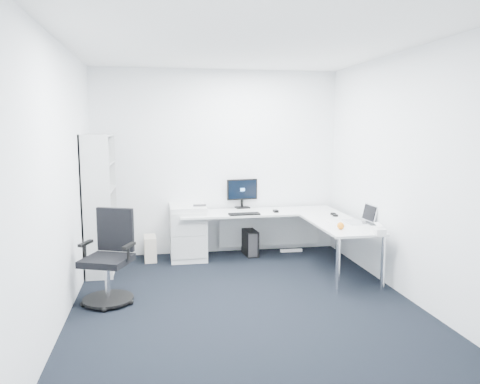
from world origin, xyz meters
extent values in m
plane|color=black|center=(0.00, 0.00, 0.00)|extent=(4.20, 4.20, 0.00)
plane|color=white|center=(0.00, 0.00, 2.70)|extent=(4.20, 4.20, 0.00)
cube|color=white|center=(0.00, 2.10, 1.35)|extent=(3.60, 0.02, 2.70)
cube|color=white|center=(0.00, -2.10, 1.35)|extent=(3.60, 0.02, 2.70)
cube|color=white|center=(-1.80, 0.00, 1.35)|extent=(0.02, 4.20, 2.70)
cube|color=white|center=(1.80, 0.00, 1.35)|extent=(0.02, 4.20, 2.70)
cube|color=silver|center=(-0.47, 1.81, 0.39)|extent=(0.50, 0.63, 0.77)
cube|color=black|center=(0.44, 1.82, 0.19)|extent=(0.20, 0.39, 0.37)
cube|color=beige|center=(-1.01, 1.80, 0.17)|extent=(0.18, 0.37, 0.34)
cube|color=silver|center=(1.09, 1.88, 0.02)|extent=(0.33, 0.07, 0.04)
cube|color=black|center=(0.29, 1.50, 0.68)|extent=(0.43, 0.17, 0.02)
cube|color=black|center=(0.77, 1.61, 0.68)|extent=(0.06, 0.10, 0.03)
cube|color=silver|center=(1.30, 0.69, 0.67)|extent=(0.13, 0.38, 0.01)
sphere|color=orange|center=(1.25, 0.39, 0.71)|extent=(0.09, 0.09, 0.09)
cube|color=silver|center=(1.57, 0.07, 0.70)|extent=(0.12, 0.22, 0.07)
camera|label=1|loc=(-0.89, -4.75, 1.87)|focal=35.00mm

